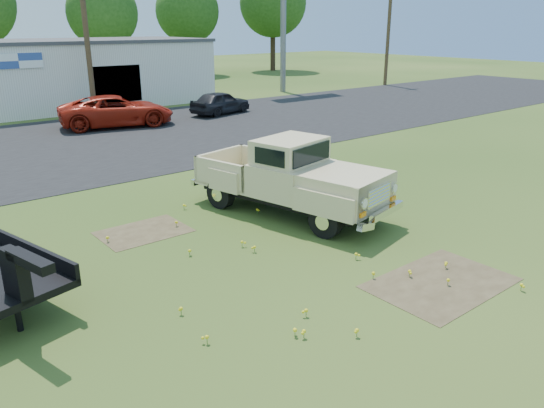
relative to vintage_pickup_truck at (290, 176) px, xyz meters
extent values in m
plane|color=#274616|center=(-1.89, -2.26, -1.07)|extent=(140.00, 140.00, 0.00)
cube|color=black|center=(-1.89, 12.74, -1.07)|extent=(90.00, 14.00, 0.02)
cube|color=#473A26|center=(-0.39, -5.26, -1.07)|extent=(3.00, 2.00, 0.01)
cube|color=#473A26|center=(-3.89, 1.24, -1.07)|extent=(2.20, 1.60, 0.01)
cube|color=silver|center=(4.11, 24.74, 0.93)|extent=(14.00, 8.00, 4.00)
cube|color=#3F3F44|center=(4.11, 24.74, 2.98)|extent=(14.20, 8.20, 0.20)
cube|color=black|center=(4.11, 20.79, 0.53)|extent=(3.00, 0.10, 2.20)
cube|color=white|center=(-1.39, 20.69, 2.13)|extent=(2.50, 0.08, 0.80)
cylinder|color=slate|center=(18.11, 21.74, 2.93)|extent=(0.44, 0.44, 8.00)
cylinder|color=#442E1F|center=(2.11, 19.74, 3.43)|extent=(0.30, 0.30, 9.00)
cylinder|color=#442E1F|center=(28.11, 19.74, 3.43)|extent=(0.30, 0.30, 9.00)
cylinder|color=#332417|center=(10.11, 36.74, 0.64)|extent=(0.56, 0.56, 3.42)
sphere|color=#1D4513|center=(10.11, 36.74, 4.93)|extent=(6.08, 6.08, 6.08)
cylinder|color=#332417|center=(20.11, 39.24, 0.73)|extent=(0.56, 0.56, 3.60)
sphere|color=#1D4513|center=(20.11, 39.24, 5.25)|extent=(6.40, 6.40, 6.40)
cylinder|color=#332417|center=(30.11, 37.74, 1.00)|extent=(0.56, 0.56, 4.14)
sphere|color=#1D4513|center=(30.11, 37.74, 6.20)|extent=(7.36, 7.36, 7.36)
imported|color=maroon|center=(1.76, 15.73, -0.27)|extent=(6.20, 3.93, 1.60)
imported|color=black|center=(8.15, 15.66, -0.40)|extent=(4.21, 2.45, 1.35)
camera|label=1|loc=(-9.32, -10.70, 4.02)|focal=35.00mm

